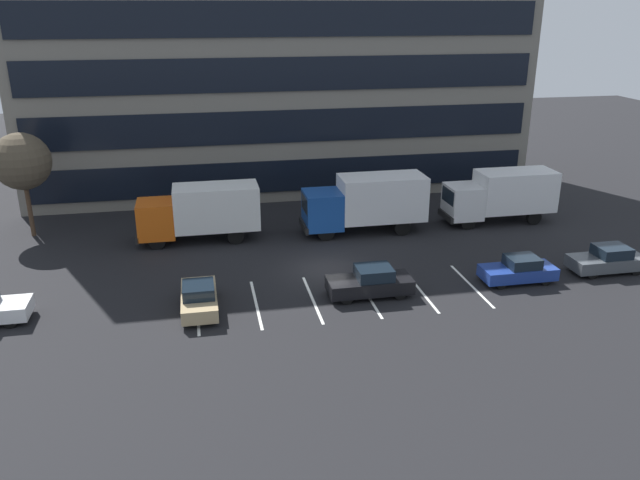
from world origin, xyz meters
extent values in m
plane|color=black|center=(0.00, 0.00, 0.00)|extent=(120.00, 120.00, 0.00)
cube|color=slate|center=(0.00, 18.00, 10.80)|extent=(37.42, 10.04, 21.60)
cube|color=black|center=(0.00, 12.92, 1.98)|extent=(35.92, 0.16, 2.30)
cube|color=black|center=(0.00, 12.92, 5.58)|extent=(35.92, 0.16, 2.30)
cube|color=black|center=(0.00, 12.92, 9.18)|extent=(35.92, 0.16, 2.30)
cube|color=black|center=(0.00, 12.92, 12.78)|extent=(35.92, 0.16, 2.30)
cube|color=silver|center=(-7.00, -3.67, 0.00)|extent=(0.14, 5.40, 0.01)
cube|color=silver|center=(-4.20, -3.67, 0.00)|extent=(0.14, 5.40, 0.01)
cube|color=silver|center=(-1.40, -3.67, 0.00)|extent=(0.14, 5.40, 0.01)
cube|color=silver|center=(1.40, -3.67, 0.00)|extent=(0.14, 5.40, 0.01)
cube|color=silver|center=(4.20, -3.67, 0.00)|extent=(0.14, 5.40, 0.01)
cube|color=silver|center=(7.00, -3.67, 0.00)|extent=(0.14, 5.40, 0.01)
cube|color=#194799|center=(0.93, 5.43, 1.66)|extent=(2.28, 2.49, 2.28)
cube|color=black|center=(-0.19, 5.43, 2.12)|extent=(0.06, 2.09, 1.00)
cube|color=white|center=(4.77, 5.43, 2.23)|extent=(5.40, 2.59, 2.80)
cube|color=black|center=(-0.26, 5.43, 0.67)|extent=(0.21, 2.49, 0.42)
cylinder|color=black|center=(0.93, 4.37, 0.52)|extent=(1.04, 0.31, 1.04)
cylinder|color=black|center=(0.93, 6.50, 0.52)|extent=(1.04, 0.31, 1.04)
cylinder|color=black|center=(5.85, 4.37, 0.52)|extent=(1.04, 0.31, 1.04)
cylinder|color=black|center=(5.85, 6.50, 0.52)|extent=(1.04, 0.31, 1.04)
cube|color=white|center=(10.40, 5.66, 1.57)|extent=(2.16, 2.35, 2.16)
cube|color=black|center=(9.34, 5.66, 2.00)|extent=(0.06, 1.98, 0.95)
cube|color=white|center=(14.03, 5.66, 2.11)|extent=(5.10, 2.45, 2.65)
cube|color=black|center=(9.27, 5.66, 0.64)|extent=(0.20, 2.35, 0.39)
cylinder|color=black|center=(10.40, 4.65, 0.49)|extent=(0.98, 0.29, 0.98)
cylinder|color=black|center=(10.40, 6.67, 0.49)|extent=(0.98, 0.29, 0.98)
cylinder|color=black|center=(15.05, 4.65, 0.49)|extent=(0.98, 0.29, 0.98)
cylinder|color=black|center=(15.05, 6.67, 0.49)|extent=(0.98, 0.29, 0.98)
cube|color=#D85914|center=(-9.23, 5.86, 1.57)|extent=(2.16, 2.36, 2.16)
cube|color=black|center=(-10.29, 5.86, 2.01)|extent=(0.06, 1.98, 0.95)
cube|color=white|center=(-5.59, 5.86, 2.11)|extent=(5.11, 2.46, 2.66)
cube|color=black|center=(-10.36, 5.86, 0.64)|extent=(0.20, 2.36, 0.39)
cylinder|color=black|center=(-9.23, 4.84, 0.49)|extent=(0.98, 0.30, 0.98)
cylinder|color=black|center=(-9.23, 6.87, 0.49)|extent=(0.98, 0.30, 0.98)
cylinder|color=black|center=(-4.57, 4.84, 0.49)|extent=(0.98, 0.30, 0.98)
cylinder|color=black|center=(-4.57, 6.87, 0.49)|extent=(0.98, 0.30, 0.98)
cube|color=black|center=(1.48, -3.78, 0.58)|extent=(4.22, 1.77, 0.69)
cube|color=black|center=(1.69, -3.78, 1.22)|extent=(1.77, 1.56, 0.59)
cylinder|color=black|center=(0.13, -4.54, 0.29)|extent=(0.59, 0.22, 0.59)
cylinder|color=black|center=(0.13, -3.01, 0.29)|extent=(0.59, 0.22, 0.59)
cylinder|color=black|center=(2.83, -4.54, 0.29)|extent=(0.59, 0.22, 0.59)
cylinder|color=black|center=(2.83, -3.01, 0.29)|extent=(0.59, 0.22, 0.59)
cube|color=navy|center=(9.56, -3.67, 0.53)|extent=(3.88, 1.63, 0.63)
cube|color=black|center=(9.75, -3.67, 1.12)|extent=(1.63, 1.43, 0.54)
cylinder|color=black|center=(8.31, -4.37, 0.27)|extent=(0.54, 0.20, 0.54)
cylinder|color=black|center=(8.31, -2.97, 0.27)|extent=(0.54, 0.20, 0.54)
cylinder|color=black|center=(10.80, -4.37, 0.27)|extent=(0.54, 0.20, 0.54)
cylinder|color=black|center=(10.80, -2.97, 0.27)|extent=(0.54, 0.20, 0.54)
cube|color=#474C51|center=(14.96, -3.38, 0.56)|extent=(4.09, 1.71, 0.67)
cube|color=black|center=(15.16, -3.38, 1.18)|extent=(1.72, 1.50, 0.57)
cylinder|color=black|center=(13.65, -4.12, 0.29)|extent=(0.57, 0.21, 0.57)
cylinder|color=black|center=(13.65, -2.64, 0.29)|extent=(0.57, 0.21, 0.57)
cylinder|color=black|center=(16.26, -4.12, 0.29)|extent=(0.57, 0.21, 0.57)
cylinder|color=black|center=(16.26, -2.64, 0.29)|extent=(0.57, 0.21, 0.57)
cube|color=tan|center=(-6.91, -3.78, 0.55)|extent=(1.67, 3.98, 0.65)
cube|color=black|center=(-6.91, -3.98, 1.15)|extent=(1.47, 1.67, 0.56)
cylinder|color=black|center=(-7.63, -2.51, 0.28)|extent=(0.20, 0.56, 0.56)
cylinder|color=black|center=(-6.19, -2.51, 0.28)|extent=(0.20, 0.56, 0.56)
cylinder|color=black|center=(-7.63, -5.06, 0.28)|extent=(0.20, 0.56, 0.56)
cylinder|color=black|center=(-6.19, -5.06, 0.28)|extent=(0.20, 0.56, 0.56)
cylinder|color=black|center=(-15.34, -2.41, 0.29)|extent=(0.58, 0.21, 0.58)
cylinder|color=black|center=(-15.34, -3.92, 0.29)|extent=(0.58, 0.21, 0.58)
cylinder|color=#473323|center=(-17.00, 8.80, 1.71)|extent=(0.28, 0.28, 3.42)
sphere|color=#4C4233|center=(-17.00, 8.80, 4.78)|extent=(3.48, 3.48, 3.48)
camera|label=1|loc=(-6.55, -31.60, 13.75)|focal=35.58mm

